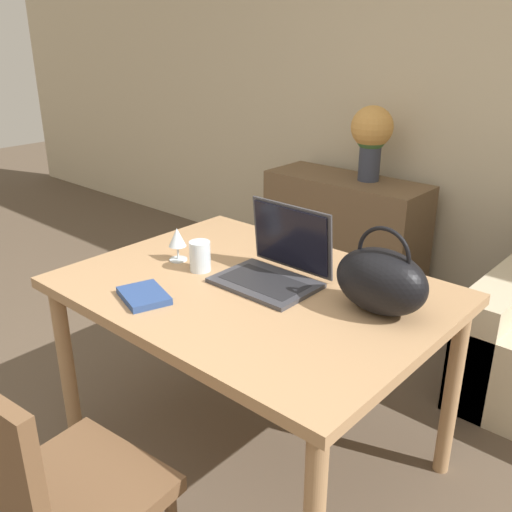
{
  "coord_description": "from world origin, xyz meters",
  "views": [
    {
      "loc": [
        1.16,
        -0.68,
        1.65
      ],
      "look_at": [
        -0.07,
        0.71,
        0.89
      ],
      "focal_mm": 40.0,
      "sensor_mm": 36.0,
      "label": 1
    }
  ],
  "objects": [
    {
      "name": "wall_back",
      "position": [
        0.0,
        2.63,
        1.35
      ],
      "size": [
        10.0,
        0.06,
        2.7
      ],
      "color": "beige",
      "rests_on": "ground_plane"
    },
    {
      "name": "dining_table",
      "position": [
        -0.09,
        0.71,
        0.69
      ],
      "size": [
        1.34,
        1.0,
        0.77
      ],
      "color": "#A87F56",
      "rests_on": "ground_plane"
    },
    {
      "name": "chair",
      "position": [
        -0.01,
        -0.19,
        0.52
      ],
      "size": [
        0.48,
        0.48,
        0.92
      ],
      "rotation": [
        0.0,
        0.0,
        0.09
      ],
      "color": "brown",
      "rests_on": "ground_plane"
    },
    {
      "name": "sideboard",
      "position": [
        -0.73,
        2.31,
        0.38
      ],
      "size": [
        1.04,
        0.4,
        0.76
      ],
      "color": "brown",
      "rests_on": "ground_plane"
    },
    {
      "name": "laptop",
      "position": [
        -0.06,
        0.81,
        0.84
      ],
      "size": [
        0.36,
        0.29,
        0.27
      ],
      "color": "#38383D",
      "rests_on": "dining_table"
    },
    {
      "name": "drinking_glass",
      "position": [
        -0.33,
        0.68,
        0.83
      ],
      "size": [
        0.08,
        0.08,
        0.12
      ],
      "color": "silver",
      "rests_on": "dining_table"
    },
    {
      "name": "wine_glass",
      "position": [
        -0.47,
        0.69,
        0.86
      ],
      "size": [
        0.07,
        0.07,
        0.14
      ],
      "color": "silver",
      "rests_on": "dining_table"
    },
    {
      "name": "handbag",
      "position": [
        0.35,
        0.84,
        0.88
      ],
      "size": [
        0.32,
        0.2,
        0.29
      ],
      "color": "black",
      "rests_on": "dining_table"
    },
    {
      "name": "flower_vase",
      "position": [
        -0.6,
        2.35,
        1.04
      ],
      "size": [
        0.25,
        0.25,
        0.45
      ],
      "color": "#333847",
      "rests_on": "sideboard"
    },
    {
      "name": "book",
      "position": [
        -0.3,
        0.38,
        0.78
      ],
      "size": [
        0.22,
        0.19,
        0.02
      ],
      "rotation": [
        0.0,
        0.0,
        -0.32
      ],
      "color": "navy",
      "rests_on": "dining_table"
    }
  ]
}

